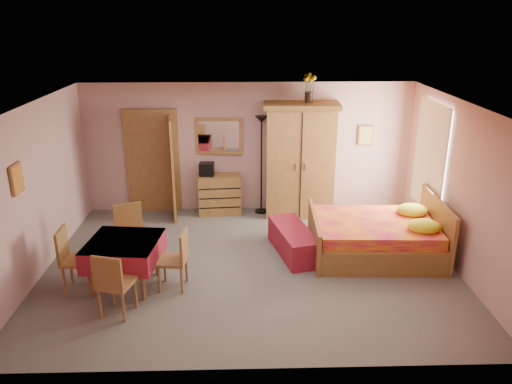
{
  "coord_description": "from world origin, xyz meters",
  "views": [
    {
      "loc": [
        -0.12,
        -7.19,
        3.84
      ],
      "look_at": [
        0.1,
        0.3,
        1.15
      ],
      "focal_mm": 35.0,
      "sensor_mm": 36.0,
      "label": 1
    }
  ],
  "objects_px": {
    "chair_north": "(132,236)",
    "chair_east": "(172,260)",
    "floor_lamp": "(261,166)",
    "dining_table": "(125,263)",
    "chair_west": "(78,259)",
    "chest_of_drawers": "(220,194)",
    "bench": "(293,241)",
    "bed": "(375,227)",
    "wall_mirror": "(219,136)",
    "wardrobe": "(300,160)",
    "chair_south": "(116,282)",
    "sunflower_vase": "(309,88)",
    "stereo": "(207,169)"
  },
  "relations": [
    {
      "from": "chair_south",
      "to": "chair_east",
      "type": "relative_size",
      "value": 1.04
    },
    {
      "from": "wardrobe",
      "to": "chair_east",
      "type": "height_order",
      "value": "wardrobe"
    },
    {
      "from": "wall_mirror",
      "to": "floor_lamp",
      "type": "distance_m",
      "value": 1.03
    },
    {
      "from": "bench",
      "to": "chair_west",
      "type": "height_order",
      "value": "chair_west"
    },
    {
      "from": "floor_lamp",
      "to": "dining_table",
      "type": "distance_m",
      "value": 3.62
    },
    {
      "from": "bed",
      "to": "chair_north",
      "type": "bearing_deg",
      "value": -173.89
    },
    {
      "from": "chest_of_drawers",
      "to": "bench",
      "type": "distance_m",
      "value": 2.28
    },
    {
      "from": "wardrobe",
      "to": "bench",
      "type": "xyz_separation_m",
      "value": [
        -0.28,
        -1.76,
        -0.9
      ]
    },
    {
      "from": "stereo",
      "to": "bench",
      "type": "bearing_deg",
      "value": -50.13
    },
    {
      "from": "floor_lamp",
      "to": "chair_west",
      "type": "distance_m",
      "value": 4.08
    },
    {
      "from": "chair_south",
      "to": "wardrobe",
      "type": "bearing_deg",
      "value": 66.57
    },
    {
      "from": "chest_of_drawers",
      "to": "wardrobe",
      "type": "relative_size",
      "value": 0.38
    },
    {
      "from": "chair_north",
      "to": "floor_lamp",
      "type": "bearing_deg",
      "value": -156.73
    },
    {
      "from": "bed",
      "to": "chair_east",
      "type": "height_order",
      "value": "bed"
    },
    {
      "from": "chair_north",
      "to": "chair_east",
      "type": "height_order",
      "value": "chair_north"
    },
    {
      "from": "stereo",
      "to": "bench",
      "type": "distance_m",
      "value": 2.52
    },
    {
      "from": "dining_table",
      "to": "chair_east",
      "type": "height_order",
      "value": "chair_east"
    },
    {
      "from": "chest_of_drawers",
      "to": "dining_table",
      "type": "height_order",
      "value": "chest_of_drawers"
    },
    {
      "from": "floor_lamp",
      "to": "chair_east",
      "type": "relative_size",
      "value": 2.2
    },
    {
      "from": "bed",
      "to": "chair_south",
      "type": "bearing_deg",
      "value": -154.46
    },
    {
      "from": "dining_table",
      "to": "chair_east",
      "type": "relative_size",
      "value": 1.12
    },
    {
      "from": "floor_lamp",
      "to": "chair_west",
      "type": "bearing_deg",
      "value": -133.4
    },
    {
      "from": "wardrobe",
      "to": "chair_south",
      "type": "bearing_deg",
      "value": -126.36
    },
    {
      "from": "stereo",
      "to": "bed",
      "type": "bearing_deg",
      "value": -33.31
    },
    {
      "from": "wardrobe",
      "to": "sunflower_vase",
      "type": "xyz_separation_m",
      "value": [
        0.13,
        0.05,
        1.4
      ]
    },
    {
      "from": "chair_east",
      "to": "wardrobe",
      "type": "bearing_deg",
      "value": -31.49
    },
    {
      "from": "chair_north",
      "to": "chest_of_drawers",
      "type": "bearing_deg",
      "value": -143.41
    },
    {
      "from": "stereo",
      "to": "dining_table",
      "type": "distance_m",
      "value": 3.08
    },
    {
      "from": "stereo",
      "to": "chair_north",
      "type": "xyz_separation_m",
      "value": [
        -1.07,
        -2.16,
        -0.44
      ]
    },
    {
      "from": "bed",
      "to": "chair_south",
      "type": "distance_m",
      "value": 4.24
    },
    {
      "from": "bench",
      "to": "chair_east",
      "type": "height_order",
      "value": "chair_east"
    },
    {
      "from": "stereo",
      "to": "bench",
      "type": "xyz_separation_m",
      "value": [
        1.55,
        -1.86,
        -0.71
      ]
    },
    {
      "from": "sunflower_vase",
      "to": "chair_west",
      "type": "bearing_deg",
      "value": -141.91
    },
    {
      "from": "bench",
      "to": "dining_table",
      "type": "xyz_separation_m",
      "value": [
        -2.59,
        -0.99,
        0.14
      ]
    },
    {
      "from": "chest_of_drawers",
      "to": "chair_east",
      "type": "distance_m",
      "value": 2.97
    },
    {
      "from": "wall_mirror",
      "to": "chair_east",
      "type": "xyz_separation_m",
      "value": [
        -0.57,
        -3.12,
        -1.1
      ]
    },
    {
      "from": "chair_west",
      "to": "chair_east",
      "type": "distance_m",
      "value": 1.36
    },
    {
      "from": "chair_west",
      "to": "chest_of_drawers",
      "type": "bearing_deg",
      "value": 144.81
    },
    {
      "from": "chest_of_drawers",
      "to": "chair_south",
      "type": "relative_size",
      "value": 0.91
    },
    {
      "from": "bed",
      "to": "sunflower_vase",
      "type": "bearing_deg",
      "value": 119.11
    },
    {
      "from": "wardrobe",
      "to": "bench",
      "type": "distance_m",
      "value": 2.0
    },
    {
      "from": "chest_of_drawers",
      "to": "chair_east",
      "type": "xyz_separation_m",
      "value": [
        -0.57,
        -2.91,
        0.05
      ]
    },
    {
      "from": "chair_south",
      "to": "floor_lamp",
      "type": "bearing_deg",
      "value": 75.71
    },
    {
      "from": "floor_lamp",
      "to": "chair_west",
      "type": "height_order",
      "value": "floor_lamp"
    },
    {
      "from": "wall_mirror",
      "to": "dining_table",
      "type": "distance_m",
      "value": 3.52
    },
    {
      "from": "wall_mirror",
      "to": "chair_north",
      "type": "height_order",
      "value": "wall_mirror"
    },
    {
      "from": "sunflower_vase",
      "to": "chair_east",
      "type": "height_order",
      "value": "sunflower_vase"
    },
    {
      "from": "bed",
      "to": "chair_west",
      "type": "xyz_separation_m",
      "value": [
        -4.6,
        -1.0,
        -0.01
      ]
    },
    {
      "from": "chest_of_drawers",
      "to": "floor_lamp",
      "type": "height_order",
      "value": "floor_lamp"
    },
    {
      "from": "wall_mirror",
      "to": "chair_east",
      "type": "distance_m",
      "value": 3.36
    }
  ]
}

